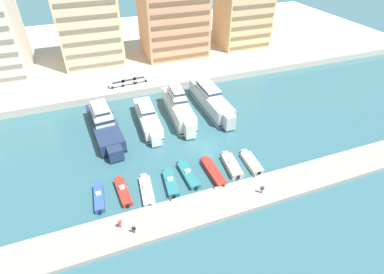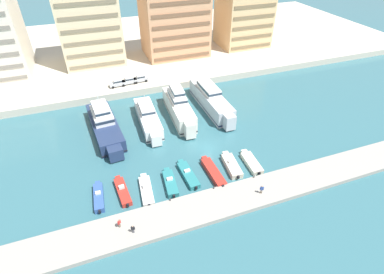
{
  "view_description": "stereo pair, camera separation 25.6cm",
  "coord_description": "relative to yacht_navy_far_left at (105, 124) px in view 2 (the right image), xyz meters",
  "views": [
    {
      "loc": [
        -19.58,
        -43.36,
        37.63
      ],
      "look_at": [
        -2.88,
        1.28,
        2.5
      ],
      "focal_mm": 28.0,
      "sensor_mm": 36.0,
      "label": 1
    },
    {
      "loc": [
        -19.34,
        -43.45,
        37.63
      ],
      "look_at": [
        -2.88,
        1.28,
        2.5
      ],
      "focal_mm": 28.0,
      "sensor_mm": 36.0,
      "label": 2
    }
  ],
  "objects": [
    {
      "name": "ground_plane",
      "position": [
        18.59,
        -12.5,
        -2.11
      ],
      "size": [
        400.0,
        400.0,
        0.0
      ],
      "primitive_type": "plane",
      "color": "#336670"
    },
    {
      "name": "quay_promenade",
      "position": [
        18.59,
        48.66,
        -1.18
      ],
      "size": [
        180.0,
        70.0,
        1.86
      ],
      "primitive_type": "cube",
      "color": "beige",
      "rests_on": "ground"
    },
    {
      "name": "pier_dock",
      "position": [
        18.59,
        -26.96,
        -1.72
      ],
      "size": [
        120.0,
        6.34,
        0.78
      ],
      "primitive_type": "cube",
      "color": "#9E998E",
      "rests_on": "ground"
    },
    {
      "name": "yacht_navy_far_left",
      "position": [
        0.0,
        0.0,
        0.0
      ],
      "size": [
        6.35,
        20.78,
        7.77
      ],
      "color": "navy",
      "rests_on": "ground"
    },
    {
      "name": "yacht_white_left",
      "position": [
        9.4,
        -0.03,
        -0.35
      ],
      "size": [
        4.35,
        17.51,
        6.19
      ],
      "color": "white",
      "rests_on": "ground"
    },
    {
      "name": "yacht_ivory_mid_left",
      "position": [
        16.81,
        0.51,
        0.45
      ],
      "size": [
        4.76,
        18.79,
        8.65
      ],
      "color": "silver",
      "rests_on": "ground"
    },
    {
      "name": "yacht_silver_center_left",
      "position": [
        25.34,
        1.66,
        0.11
      ],
      "size": [
        4.31,
        21.19,
        7.14
      ],
      "color": "silver",
      "rests_on": "ground"
    },
    {
      "name": "motorboat_blue_far_left",
      "position": [
        -3.51,
        -19.0,
        -1.59
      ],
      "size": [
        1.86,
        6.92,
        1.38
      ],
      "color": "#33569E",
      "rests_on": "ground"
    },
    {
      "name": "motorboat_red_left",
      "position": [
        0.39,
        -19.0,
        -1.63
      ],
      "size": [
        2.11,
        7.33,
        1.43
      ],
      "color": "red",
      "rests_on": "ground"
    },
    {
      "name": "motorboat_white_mid_left",
      "position": [
        4.2,
        -20.09,
        -1.69
      ],
      "size": [
        2.47,
        7.69,
        1.38
      ],
      "color": "white",
      "rests_on": "ground"
    },
    {
      "name": "motorboat_teal_center_left",
      "position": [
        8.48,
        -19.86,
        -1.62
      ],
      "size": [
        2.44,
        7.13,
        1.33
      ],
      "color": "teal",
      "rests_on": "ground"
    },
    {
      "name": "motorboat_teal_center",
      "position": [
        12.07,
        -18.97,
        -1.64
      ],
      "size": [
        2.17,
        7.9,
        1.27
      ],
      "color": "teal",
      "rests_on": "ground"
    },
    {
      "name": "motorboat_red_center_right",
      "position": [
        16.51,
        -20.04,
        -1.57
      ],
      "size": [
        1.97,
        8.45,
        1.08
      ],
      "color": "red",
      "rests_on": "ground"
    },
    {
      "name": "motorboat_cream_mid_right",
      "position": [
        20.44,
        -19.55,
        -1.55
      ],
      "size": [
        2.69,
        7.31,
        1.49
      ],
      "color": "beige",
      "rests_on": "ground"
    },
    {
      "name": "motorboat_cream_right",
      "position": [
        24.34,
        -20.02,
        -1.65
      ],
      "size": [
        2.44,
        7.06,
        0.91
      ],
      "color": "beige",
      "rests_on": "ground"
    },
    {
      "name": "car_silver_far_left",
      "position": [
        5.51,
        17.41,
        0.72
      ],
      "size": [
        4.21,
        2.14,
        1.8
      ],
      "color": "#B7BCC1",
      "rests_on": "quay_promenade"
    },
    {
      "name": "car_silver_left",
      "position": [
        8.6,
        17.78,
        0.72
      ],
      "size": [
        4.2,
        2.13,
        1.8
      ],
      "color": "#B7BCC1",
      "rests_on": "quay_promenade"
    },
    {
      "name": "car_silver_mid_left",
      "position": [
        11.73,
        18.07,
        0.72
      ],
      "size": [
        4.21,
        2.15,
        1.8
      ],
      "color": "#B7BCC1",
      "rests_on": "quay_promenade"
    },
    {
      "name": "apartment_block_left",
      "position": [
        1.98,
        36.31,
        13.19
      ],
      "size": [
        17.03,
        13.71,
        28.75
      ],
      "color": "beige",
      "rests_on": "quay_promenade"
    },
    {
      "name": "apartment_block_mid_left",
      "position": [
        26.85,
        34.91,
        10.71
      ],
      "size": [
        19.37,
        15.06,
        23.82
      ],
      "color": "tan",
      "rests_on": "quay_promenade"
    },
    {
      "name": "apartment_block_center_left",
      "position": [
        50.9,
        35.03,
        12.4
      ],
      "size": [
        15.98,
        13.88,
        27.17
      ],
      "color": "#E0BC84",
      "rests_on": "quay_promenade"
    },
    {
      "name": "pedestrian_near_edge",
      "position": [
        -1.16,
        -26.35,
        -0.37
      ],
      "size": [
        0.5,
        0.45,
        1.62
      ],
      "color": "#7A6B56",
      "rests_on": "pier_dock"
    },
    {
      "name": "pedestrian_mid_deck",
      "position": [
        21.81,
        -27.69,
        -0.33
      ],
      "size": [
        0.61,
        0.39,
        1.69
      ],
      "color": "#7A6B56",
      "rests_on": "pier_dock"
    },
    {
      "name": "pedestrian_far_side",
      "position": [
        0.52,
        -28.02,
        -0.41
      ],
      "size": [
        0.57,
        0.35,
        1.55
      ],
      "color": "#4C515B",
      "rests_on": "pier_dock"
    },
    {
      "name": "bollard_west",
      "position": [
        7.26,
        -24.04,
        -1.01
      ],
      "size": [
        0.2,
        0.2,
        0.61
      ],
      "color": "#2D2D33",
      "rests_on": "pier_dock"
    },
    {
      "name": "bollard_west_mid",
      "position": [
        14.91,
        -24.04,
        -1.01
      ],
      "size": [
        0.2,
        0.2,
        0.61
      ],
      "color": "#2D2D33",
      "rests_on": "pier_dock"
    },
    {
      "name": "bollard_east_mid",
      "position": [
        22.56,
        -24.04,
        -1.01
      ],
      "size": [
        0.2,
        0.2,
        0.61
      ],
      "color": "#2D2D33",
      "rests_on": "pier_dock"
    }
  ]
}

